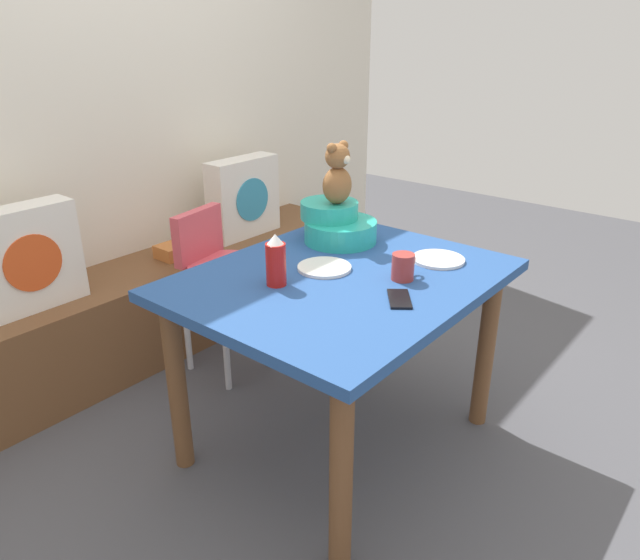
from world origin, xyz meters
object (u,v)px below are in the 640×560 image
object	(u,v)px
ketchup_bottle	(276,261)
cell_phone	(399,299)
highchair	(222,269)
infant_seat_teal	(337,224)
coffee_mug	(403,266)
dinner_plate_far	(438,259)
dining_table	(341,301)
pillow_floral_left	(25,259)
book_stack	(177,250)
dinner_plate_near	(325,267)
teddy_bear	(337,175)
pillow_floral_right	(243,197)

from	to	relation	value
ketchup_bottle	cell_phone	xyz separation A→B (m)	(0.16, -0.40, -0.08)
highchair	infant_seat_teal	distance (m)	0.64
coffee_mug	dinner_plate_far	size ratio (longest dim) A/B	0.60
dining_table	ketchup_bottle	distance (m)	0.31
pillow_floral_left	infant_seat_teal	size ratio (longest dim) A/B	1.33
book_stack	cell_phone	size ratio (longest dim) A/B	1.39
pillow_floral_left	dinner_plate_near	bearing A→B (deg)	-62.07
teddy_bear	dinner_plate_far	bearing A→B (deg)	-81.90
pillow_floral_left	teddy_bear	bearing A→B (deg)	-47.84
pillow_floral_right	highchair	xyz separation A→B (m)	(-0.55, -0.42, -0.16)
book_stack	infant_seat_teal	xyz separation A→B (m)	(0.10, -0.98, 0.32)
ketchup_bottle	coffee_mug	distance (m)	0.45
ketchup_bottle	book_stack	bearing A→B (deg)	70.15
teddy_bear	dinner_plate_near	bearing A→B (deg)	-149.76
pillow_floral_right	infant_seat_teal	world-z (taller)	same
dining_table	teddy_bear	bearing A→B (deg)	40.64
pillow_floral_right	highchair	bearing A→B (deg)	-142.77
ketchup_bottle	coffee_mug	bearing A→B (deg)	-44.25
highchair	cell_phone	xyz separation A→B (m)	(-0.16, -1.06, 0.22)
dinner_plate_near	cell_phone	distance (m)	0.36
cell_phone	coffee_mug	bearing A→B (deg)	-99.62
dining_table	dinner_plate_near	distance (m)	0.14
book_stack	highchair	world-z (taller)	highchair
book_stack	coffee_mug	size ratio (longest dim) A/B	1.67
ketchup_bottle	dinner_plate_far	bearing A→B (deg)	-30.00
pillow_floral_left	coffee_mug	size ratio (longest dim) A/B	3.67
dining_table	pillow_floral_right	bearing A→B (deg)	61.41
infant_seat_teal	dinner_plate_far	size ratio (longest dim) A/B	1.65
dining_table	highchair	xyz separation A→B (m)	(0.11, 0.78, -0.11)
infant_seat_teal	dinner_plate_far	xyz separation A→B (m)	(0.06, -0.44, -0.07)
book_stack	coffee_mug	xyz separation A→B (m)	(-0.08, -1.41, 0.29)
book_stack	teddy_bear	xyz separation A→B (m)	(0.10, -0.98, 0.52)
highchair	cell_phone	size ratio (longest dim) A/B	5.49
highchair	dinner_plate_far	distance (m)	1.04
teddy_bear	pillow_floral_left	bearing A→B (deg)	132.16
book_stack	ketchup_bottle	distance (m)	1.22
infant_seat_teal	ketchup_bottle	bearing A→B (deg)	-166.11
infant_seat_teal	teddy_bear	distance (m)	0.21
highchair	infant_seat_teal	xyz separation A→B (m)	(0.17, -0.54, 0.29)
pillow_floral_right	teddy_bear	xyz separation A→B (m)	(-0.37, -0.96, 0.34)
book_stack	infant_seat_teal	size ratio (longest dim) A/B	0.61
dining_table	cell_phone	world-z (taller)	cell_phone
highchair	teddy_bear	size ratio (longest dim) A/B	3.16
book_stack	pillow_floral_left	bearing A→B (deg)	-178.45
pillow_floral_right	cell_phone	world-z (taller)	pillow_floral_right
teddy_bear	dinner_plate_far	xyz separation A→B (m)	(0.06, -0.44, -0.27)
dinner_plate_far	dinner_plate_near	bearing A→B (deg)	140.03
pillow_floral_left	pillow_floral_right	size ratio (longest dim) A/B	1.00
pillow_floral_left	infant_seat_teal	world-z (taller)	same
dining_table	ketchup_bottle	bearing A→B (deg)	151.43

